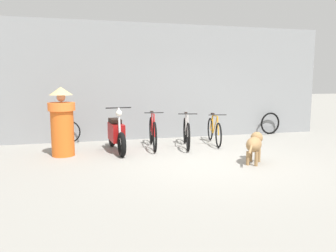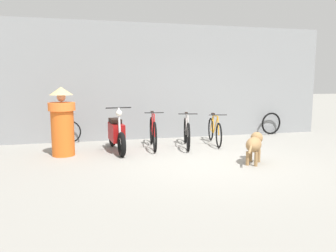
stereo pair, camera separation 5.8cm
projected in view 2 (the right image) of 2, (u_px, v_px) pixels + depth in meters
The scene contains 10 objects.
ground_plane at pixel (210, 162), 6.82m from camera, with size 60.00×60.00×0.00m, color gray.
shop_wall_back at pixel (172, 82), 9.58m from camera, with size 9.53×0.20×3.28m.
bicycle_0 at pixel (153, 133), 8.22m from camera, with size 0.46×1.76×0.93m.
bicycle_1 at pixel (187, 133), 8.33m from camera, with size 0.55×1.72×0.89m.
bicycle_2 at pixel (215, 131), 8.75m from camera, with size 0.48×1.69×0.83m.
motorcycle at pixel (116, 134), 7.78m from camera, with size 0.58×1.79×1.09m.
stray_dog at pixel (254, 144), 6.68m from camera, with size 0.74×0.87×0.60m.
person_in_robes at pixel (62, 121), 7.29m from camera, with size 0.77×0.77×1.54m.
spare_tire_left at pixel (69, 132), 8.82m from camera, with size 0.62×0.09×0.62m.
spare_tire_right at pixel (271, 123), 10.29m from camera, with size 0.69×0.11×0.69m.
Camera 2 is at (-2.49, -6.23, 1.67)m, focal length 35.00 mm.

